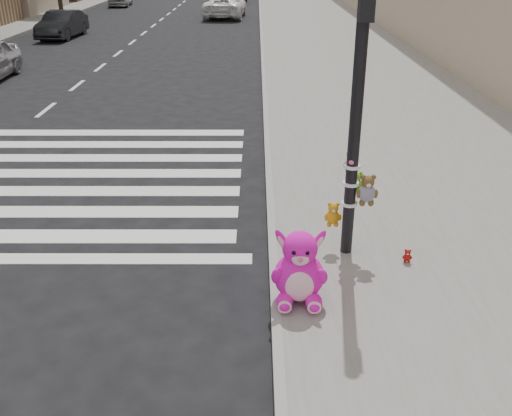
# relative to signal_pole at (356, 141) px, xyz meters

# --- Properties ---
(ground) EXTENTS (120.00, 120.00, 0.00)m
(ground) POSITION_rel_signal_pole_xyz_m (-2.62, -1.81, -1.79)
(ground) COLOR black
(ground) RESTS_ON ground
(sidewalk_near) EXTENTS (7.00, 80.00, 0.14)m
(sidewalk_near) POSITION_rel_signal_pole_xyz_m (2.38, 8.19, -1.72)
(sidewalk_near) COLOR slate
(sidewalk_near) RESTS_ON ground
(curb_edge) EXTENTS (0.12, 80.00, 0.15)m
(curb_edge) POSITION_rel_signal_pole_xyz_m (-1.07, 8.19, -1.72)
(curb_edge) COLOR gray
(curb_edge) RESTS_ON ground
(signal_pole) EXTENTS (0.70, 0.48, 4.00)m
(signal_pole) POSITION_rel_signal_pole_xyz_m (0.00, 0.00, 0.00)
(signal_pole) COLOR black
(signal_pole) RESTS_ON sidewalk_near
(pink_bunny) EXTENTS (0.69, 0.72, 0.97)m
(pink_bunny) POSITION_rel_signal_pole_xyz_m (-0.79, -1.23, -1.25)
(pink_bunny) COLOR #F114BF
(pink_bunny) RESTS_ON sidewalk_near
(red_teddy) EXTENTS (0.15, 0.12, 0.20)m
(red_teddy) POSITION_rel_signal_pole_xyz_m (0.78, -0.32, -1.55)
(red_teddy) COLOR #A91310
(red_teddy) RESTS_ON sidewalk_near
(car_dark_far) EXTENTS (1.59, 3.94, 1.27)m
(car_dark_far) POSITION_rel_signal_pole_xyz_m (-10.75, 21.58, -1.15)
(car_dark_far) COLOR black
(car_dark_far) RESTS_ON ground
(car_white_near) EXTENTS (2.62, 5.15, 1.39)m
(car_white_near) POSITION_rel_signal_pole_xyz_m (-3.26, 30.14, -1.09)
(car_white_near) COLOR white
(car_white_near) RESTS_ON ground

